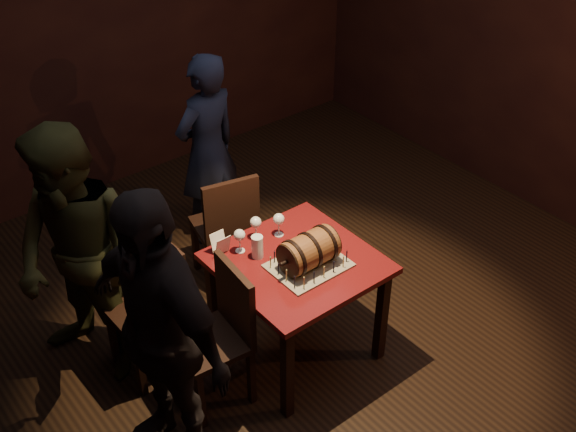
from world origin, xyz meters
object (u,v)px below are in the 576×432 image
(barrel_cake, at_px, (309,251))
(wine_glass_left, at_px, (239,236))
(chair_back, at_px, (227,224))
(person_left_front, at_px, (158,333))
(chair_left_rear, at_px, (156,299))
(wine_glass_right, at_px, (279,220))
(pub_table, at_px, (297,275))
(person_left_rear, at_px, (79,261))
(pint_of_ale, at_px, (257,247))
(wine_glass_mid, at_px, (256,223))
(chair_left_front, at_px, (222,328))
(person_back, at_px, (208,151))

(barrel_cake, distance_m, wine_glass_left, 0.44)
(chair_back, distance_m, person_left_front, 1.49)
(chair_left_rear, height_order, person_left_front, person_left_front)
(wine_glass_right, bearing_deg, pub_table, -104.91)
(pub_table, relative_size, person_left_rear, 0.53)
(wine_glass_right, relative_size, chair_left_rear, 0.17)
(wine_glass_right, height_order, pint_of_ale, wine_glass_right)
(pub_table, distance_m, person_left_rear, 1.30)
(wine_glass_mid, height_order, person_left_rear, person_left_rear)
(chair_back, height_order, chair_left_front, same)
(wine_glass_left, bearing_deg, wine_glass_right, -3.45)
(chair_back, relative_size, chair_left_front, 1.00)
(wine_glass_mid, xyz_separation_m, chair_left_front, (-0.50, -0.33, -0.34))
(person_back, bearing_deg, wine_glass_right, 70.80)
(barrel_cake, xyz_separation_m, person_left_rear, (-1.09, 0.78, -0.02))
(chair_left_rear, bearing_deg, wine_glass_left, -19.30)
(wine_glass_left, relative_size, chair_left_front, 0.17)
(person_left_front, bearing_deg, wine_glass_mid, 107.64)
(chair_left_rear, xyz_separation_m, person_left_rear, (-0.34, 0.23, 0.33))
(pint_of_ale, xyz_separation_m, chair_left_front, (-0.40, -0.17, -0.30))
(barrel_cake, relative_size, pint_of_ale, 2.59)
(wine_glass_left, relative_size, person_left_rear, 0.09)
(pint_of_ale, distance_m, person_left_front, 0.92)
(wine_glass_right, bearing_deg, person_left_rear, 159.53)
(wine_glass_mid, bearing_deg, person_left_rear, 160.18)
(pint_of_ale, xyz_separation_m, person_left_rear, (-0.91, 0.52, 0.03))
(barrel_cake, xyz_separation_m, person_back, (0.27, 1.50, -0.10))
(person_left_rear, distance_m, person_left_front, 0.83)
(person_back, bearing_deg, chair_left_rear, 34.42)
(wine_glass_right, bearing_deg, wine_glass_left, 176.55)
(barrel_cake, height_order, pint_of_ale, barrel_cake)
(person_left_rear, xyz_separation_m, person_left_front, (0.05, -0.83, 0.02))
(chair_back, xyz_separation_m, person_left_front, (-1.08, -0.97, 0.35))
(chair_left_rear, distance_m, person_back, 1.41)
(barrel_cake, relative_size, person_left_front, 0.22)
(wine_glass_mid, relative_size, chair_left_front, 0.17)
(chair_back, height_order, person_back, person_back)
(wine_glass_mid, xyz_separation_m, person_back, (0.35, 1.08, -0.10))
(barrel_cake, height_order, wine_glass_mid, barrel_cake)
(wine_glass_mid, distance_m, person_left_rear, 1.08)
(wine_glass_left, bearing_deg, person_left_front, -152.80)
(wine_glass_right, bearing_deg, barrel_cake, -98.49)
(barrel_cake, relative_size, wine_glass_left, 2.41)
(pint_of_ale, height_order, chair_back, chair_back)
(pub_table, relative_size, wine_glass_left, 5.59)
(pint_of_ale, distance_m, person_back, 1.32)
(chair_left_rear, distance_m, chair_left_front, 0.49)
(person_left_rear, bearing_deg, barrel_cake, 35.75)
(wine_glass_right, bearing_deg, person_back, 79.22)
(chair_left_front, xyz_separation_m, person_left_rear, (-0.51, 0.69, 0.33))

